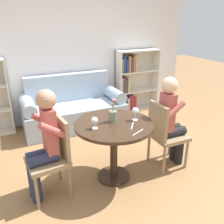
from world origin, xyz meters
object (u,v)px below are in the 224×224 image
chair_left (53,154)px  person_left (43,143)px  chair_right (164,132)px  bookshelf_right (132,82)px  wine_glass_left (95,121)px  couch (73,110)px  wine_glass_right (135,111)px  person_right (171,120)px  flower_vase (113,114)px

chair_left → person_left: size_ratio=0.73×
chair_right → person_left: bearing=88.1°
chair_left → bookshelf_right: bearing=127.4°
bookshelf_right → person_left: bearing=-138.0°
bookshelf_right → person_left: 2.91m
wine_glass_left → couch: bearing=81.9°
person_left → wine_glass_right: size_ratio=7.81×
person_left → wine_glass_left: size_ratio=9.21×
bookshelf_right → wine_glass_right: 2.30m
wine_glass_right → person_left: bearing=176.7°
couch → wine_glass_left: couch is taller
chair_right → wine_glass_right: bearing=89.3°
chair_left → wine_glass_right: (0.98, -0.08, 0.36)m
wine_glass_left → person_right: bearing=-0.1°
wine_glass_right → flower_vase: bearing=163.0°
bookshelf_right → flower_vase: bookshelf_right is taller
couch → chair_left: bearing=-113.1°
couch → person_left: bearing=-115.4°
flower_vase → chair_right: bearing=-7.4°
couch → bookshelf_right: 1.42m
bookshelf_right → chair_left: (-2.07, -1.93, -0.12)m
couch → chair_right: couch is taller
bookshelf_right → flower_vase: 2.36m
bookshelf_right → chair_right: 2.12m
flower_vase → bookshelf_right: bearing=55.1°
wine_glass_left → wine_glass_right: (0.52, 0.01, 0.02)m
person_left → flower_vase: bearing=85.5°
person_left → flower_vase: person_left is taller
person_left → flower_vase: (0.81, 0.02, 0.18)m
chair_right → person_right: size_ratio=0.74×
chair_right → person_right: person_right is taller
wine_glass_left → flower_vase: bearing=19.0°
chair_left → chair_right: same height
person_left → couch: bearing=148.9°
flower_vase → person_right: bearing=-6.7°
person_left → person_right: person_left is taller
person_right → wine_glass_left: bearing=90.8°
couch → wine_glass_left: 1.85m
couch → flower_vase: bearing=-89.5°
wine_glass_right → chair_right: bearing=-1.6°
couch → person_right: (0.80, -1.76, 0.34)m
person_right → chair_left: bearing=87.5°
wine_glass_left → wine_glass_right: 0.52m
wine_glass_left → bookshelf_right: bearing=51.5°
couch → wine_glass_right: (0.27, -1.74, 0.55)m
couch → flower_vase: flower_vase is taller
bookshelf_right → person_right: 2.10m
wine_glass_left → flower_vase: 0.28m
wine_glass_right → chair_left: bearing=175.6°
bookshelf_right → flower_vase: (-1.35, -1.93, 0.22)m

